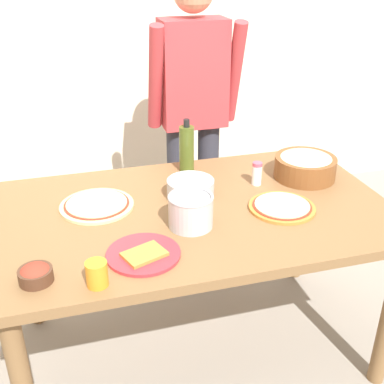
# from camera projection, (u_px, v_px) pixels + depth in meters

# --- Properties ---
(ground) EXTENTS (8.00, 8.00, 0.00)m
(ground) POSITION_uv_depth(u_px,v_px,m) (195.00, 347.00, 2.33)
(ground) COLOR gray
(wall_back) EXTENTS (5.60, 0.10, 2.60)m
(wall_back) POSITION_uv_depth(u_px,v_px,m) (127.00, 19.00, 3.12)
(wall_back) COLOR beige
(wall_back) RESTS_ON ground
(dining_table) EXTENTS (1.60, 0.96, 0.76)m
(dining_table) POSITION_uv_depth(u_px,v_px,m) (195.00, 227.00, 2.03)
(dining_table) COLOR brown
(dining_table) RESTS_ON ground
(person_cook) EXTENTS (0.49, 0.25, 1.62)m
(person_cook) POSITION_uv_depth(u_px,v_px,m) (193.00, 109.00, 2.61)
(person_cook) COLOR #2D2D38
(person_cook) RESTS_ON ground
(pizza_raw_on_board) EXTENTS (0.30, 0.30, 0.02)m
(pizza_raw_on_board) POSITION_uv_depth(u_px,v_px,m) (97.00, 205.00, 1.99)
(pizza_raw_on_board) COLOR beige
(pizza_raw_on_board) RESTS_ON dining_table
(pizza_cooked_on_tray) EXTENTS (0.27, 0.27, 0.02)m
(pizza_cooked_on_tray) POSITION_uv_depth(u_px,v_px,m) (282.00, 207.00, 1.98)
(pizza_cooked_on_tray) COLOR #C67A33
(pizza_cooked_on_tray) RESTS_ON dining_table
(plate_with_slice) EXTENTS (0.26, 0.26, 0.02)m
(plate_with_slice) POSITION_uv_depth(u_px,v_px,m) (144.00, 254.00, 1.68)
(plate_with_slice) COLOR red
(plate_with_slice) RESTS_ON dining_table
(popcorn_bowl) EXTENTS (0.28, 0.28, 0.11)m
(popcorn_bowl) POSITION_uv_depth(u_px,v_px,m) (305.00, 165.00, 2.23)
(popcorn_bowl) COLOR brown
(popcorn_bowl) RESTS_ON dining_table
(mixing_bowl_steel) EXTENTS (0.20, 0.20, 0.08)m
(mixing_bowl_steel) POSITION_uv_depth(u_px,v_px,m) (191.00, 189.00, 2.06)
(mixing_bowl_steel) COLOR #B7B7BC
(mixing_bowl_steel) RESTS_ON dining_table
(small_sauce_bowl) EXTENTS (0.11, 0.11, 0.06)m
(small_sauce_bowl) POSITION_uv_depth(u_px,v_px,m) (35.00, 274.00, 1.54)
(small_sauce_bowl) COLOR #4C2D1E
(small_sauce_bowl) RESTS_ON dining_table
(olive_oil_bottle) EXTENTS (0.07, 0.07, 0.26)m
(olive_oil_bottle) POSITION_uv_depth(u_px,v_px,m) (187.00, 149.00, 2.27)
(olive_oil_bottle) COLOR #47561E
(olive_oil_bottle) RESTS_ON dining_table
(steel_pot) EXTENTS (0.17, 0.17, 0.13)m
(steel_pot) POSITION_uv_depth(u_px,v_px,m) (191.00, 211.00, 1.83)
(steel_pot) COLOR #B7B7BC
(steel_pot) RESTS_ON dining_table
(cup_orange) EXTENTS (0.07, 0.07, 0.08)m
(cup_orange) POSITION_uv_depth(u_px,v_px,m) (97.00, 274.00, 1.52)
(cup_orange) COLOR orange
(cup_orange) RESTS_ON dining_table
(salt_shaker) EXTENTS (0.04, 0.04, 0.11)m
(salt_shaker) POSITION_uv_depth(u_px,v_px,m) (257.00, 174.00, 2.16)
(salt_shaker) COLOR white
(salt_shaker) RESTS_ON dining_table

